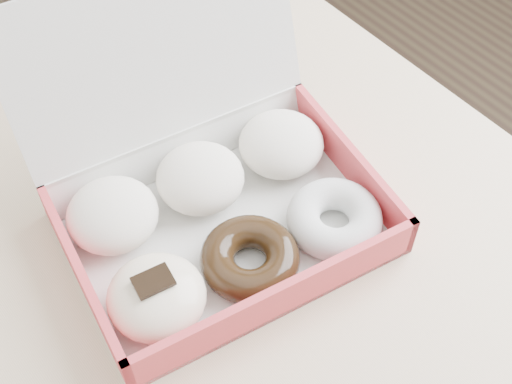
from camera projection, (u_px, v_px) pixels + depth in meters
table at (23, 330)px, 0.81m from camera, size 1.20×0.80×0.75m
donut_box at (213, 200)px, 0.78m from camera, size 0.38×0.36×0.24m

